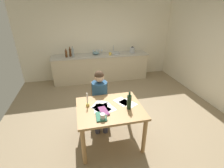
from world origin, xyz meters
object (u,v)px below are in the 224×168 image
Objects in this scene: bottle_wine_red at (73,52)px; stovetop_kettle at (132,50)px; wine_glass_by_kettle at (99,50)px; coffee_mug at (103,117)px; book_cookery at (104,111)px; dining_table at (110,113)px; bottle_oil at (66,54)px; candlestick at (88,103)px; wine_bottle_on_table at (129,102)px; bottle_vinegar at (70,52)px; wine_glass_near_sink at (102,50)px; chair_at_table at (100,100)px; mixing_bowl at (96,53)px; wine_glass_back_left at (96,50)px; sink_unit at (114,53)px; person_seated at (100,96)px; teacup_on_counter at (110,54)px; book_magazine at (101,117)px; wine_glass_back_right at (93,50)px.

bottle_wine_red is 1.44× the size of stovetop_kettle.
wine_glass_by_kettle is (0.86, 0.21, -0.03)m from bottle_wine_red.
coffee_mug reaches higher than book_cookery.
bottle_oil is at bearing 105.31° from dining_table.
wine_bottle_on_table reaches higher than candlestick.
bottle_vinegar is 1.98× the size of wine_glass_near_sink.
bottle_oil reaches higher than chair_at_table.
bottle_vinegar is at bearing -176.68° from mixing_bowl.
bottle_wine_red is 0.98m from wine_glass_near_sink.
bottle_wine_red is at bearing -178.28° from stovetop_kettle.
bottle_vinegar reaches higher than wine_bottle_on_table.
wine_glass_by_kettle is at bearing 81.32° from chair_at_table.
bottle_wine_red reaches higher than wine_glass_back_left.
bottle_wine_red reaches higher than stovetop_kettle.
chair_at_table is 2.42× the size of sink_unit.
bottle_vinegar is at bearing -169.00° from wine_glass_back_left.
bottle_wine_red is (-0.49, 2.31, 0.36)m from person_seated.
dining_table is 0.43m from candlestick.
sink_unit is at bearing 40.27° from teacup_on_counter.
chair_at_table is 2.73m from stovetop_kettle.
book_magazine is at bearing -97.19° from chair_at_table.
wine_glass_near_sink is (0.46, 2.38, 0.52)m from chair_at_table.
candlestick is 2.35× the size of teacup_on_counter.
mixing_bowl is 1.47× the size of wine_glass_back_left.
wine_glass_back_right is at bearing 180.00° from wine_glass_near_sink.
bottle_oil is 1.73× the size of wine_glass_by_kettle.
coffee_mug reaches higher than dining_table.
wine_bottle_on_table is at bearing -65.05° from chair_at_table.
person_seated is 2.35m from teacup_on_counter.
wine_glass_back_right is (-0.69, 0.15, 0.09)m from sink_unit.
sink_unit is (0.79, 2.94, 0.29)m from dining_table.
book_cookery is 0.45m from wine_bottle_on_table.
bottle_wine_red is 0.80m from wine_glass_back_left.
sink_unit reaches higher than book_magazine.
chair_at_table is 5.66× the size of wine_glass_by_kettle.
coffee_mug is 3.26m from bottle_vinegar.
mixing_bowl is at bearing 178.60° from stovetop_kettle.
book_cookery is 3.03m from bottle_wine_red.
bottle_oil is at bearing -166.90° from wine_glass_by_kettle.
wine_glass_back_left is at bearing 83.45° from person_seated.
book_cookery is at bearing -104.31° from teacup_on_counter.
wine_glass_near_sink is (0.75, 2.96, 0.19)m from candlestick.
wine_glass_back_right reaches higher than candlestick.
mixing_bowl is 1.26m from stovetop_kettle.
bottle_wine_red reaches higher than bottle_vinegar.
wine_bottle_on_table is 3.09m from sink_unit.
person_seated reaches higher than wine_glass_near_sink.
wine_glass_back_left is (0.20, 3.08, 0.37)m from dining_table.
bottle_oil reaches higher than wine_glass_near_sink.
wine_bottle_on_table is at bearing -99.01° from sink_unit.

